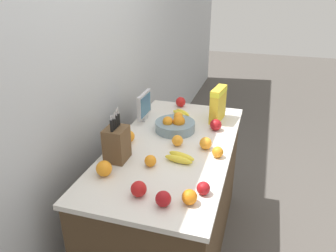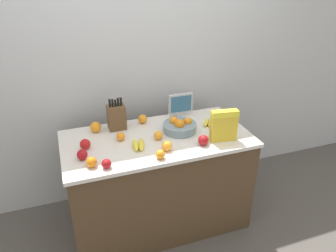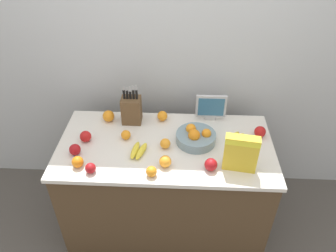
{
  "view_description": "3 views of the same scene",
  "coord_description": "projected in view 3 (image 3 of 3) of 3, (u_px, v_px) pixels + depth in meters",
  "views": [
    {
      "loc": [
        -1.8,
        -0.52,
        1.87
      ],
      "look_at": [
        -0.02,
        0.03,
        1.01
      ],
      "focal_mm": 35.0,
      "sensor_mm": 36.0,
      "label": 1
    },
    {
      "loc": [
        -0.68,
        -2.19,
        2.16
      ],
      "look_at": [
        0.07,
        -0.06,
        0.99
      ],
      "focal_mm": 35.0,
      "sensor_mm": 36.0,
      "label": 2
    },
    {
      "loc": [
        0.1,
        -1.74,
        2.36
      ],
      "look_at": [
        0.02,
        0.04,
        1.0
      ],
      "focal_mm": 35.0,
      "sensor_mm": 36.0,
      "label": 3
    }
  ],
  "objects": [
    {
      "name": "apple_rightmost",
      "position": [
        260.0,
        132.0,
        2.34
      ],
      "size": [
        0.08,
        0.08,
        0.08
      ],
      "primitive_type": "sphere",
      "color": "red",
      "rests_on": "counter"
    },
    {
      "name": "cereal_box",
      "position": [
        241.0,
        152.0,
        2.02
      ],
      "size": [
        0.22,
        0.1,
        0.25
      ],
      "rotation": [
        0.0,
        0.0,
        -0.15
      ],
      "color": "gold",
      "rests_on": "counter"
    },
    {
      "name": "apple_rear",
      "position": [
        211.0,
        165.0,
        2.07
      ],
      "size": [
        0.08,
        0.08,
        0.08
      ],
      "primitive_type": "sphere",
      "color": "#A31419",
      "rests_on": "counter"
    },
    {
      "name": "wall_back",
      "position": [
        170.0,
        51.0,
        2.5
      ],
      "size": [
        9.0,
        0.06,
        2.6
      ],
      "color": "silver",
      "rests_on": "ground_plane"
    },
    {
      "name": "apple_front",
      "position": [
        86.0,
        136.0,
        2.29
      ],
      "size": [
        0.08,
        0.08,
        0.08
      ],
      "primitive_type": "sphere",
      "color": "red",
      "rests_on": "counter"
    },
    {
      "name": "knife_block",
      "position": [
        132.0,
        110.0,
        2.44
      ],
      "size": [
        0.14,
        0.12,
        0.32
      ],
      "color": "brown",
      "rests_on": "counter"
    },
    {
      "name": "orange_near_bowl",
      "position": [
        166.0,
        144.0,
        2.24
      ],
      "size": [
        0.07,
        0.07,
        0.07
      ],
      "primitive_type": "sphere",
      "color": "orange",
      "rests_on": "counter"
    },
    {
      "name": "banana_bunch_left",
      "position": [
        138.0,
        151.0,
        2.2
      ],
      "size": [
        0.12,
        0.18,
        0.04
      ],
      "rotation": [
        0.0,
        0.0,
        1.41
      ],
      "color": "yellow",
      "rests_on": "counter"
    },
    {
      "name": "orange_back_center",
      "position": [
        78.0,
        162.0,
        2.09
      ],
      "size": [
        0.08,
        0.08,
        0.08
      ],
      "primitive_type": "sphere",
      "color": "orange",
      "rests_on": "counter"
    },
    {
      "name": "banana_bunch_right",
      "position": [
        236.0,
        138.0,
        2.32
      ],
      "size": [
        0.15,
        0.16,
        0.04
      ],
      "rotation": [
        0.0,
        0.0,
        1.06
      ],
      "color": "yellow",
      "rests_on": "counter"
    },
    {
      "name": "orange_mid_left",
      "position": [
        126.0,
        135.0,
        2.32
      ],
      "size": [
        0.07,
        0.07,
        0.07
      ],
      "primitive_type": "sphere",
      "color": "orange",
      "rests_on": "counter"
    },
    {
      "name": "counter",
      "position": [
        166.0,
        187.0,
        2.55
      ],
      "size": [
        1.51,
        0.76,
        0.87
      ],
      "color": "#4C3823",
      "rests_on": "ground_plane"
    },
    {
      "name": "orange_mid_right",
      "position": [
        151.0,
        171.0,
        2.03
      ],
      "size": [
        0.07,
        0.07,
        0.07
      ],
      "primitive_type": "sphere",
      "color": "orange",
      "rests_on": "counter"
    },
    {
      "name": "small_monitor",
      "position": [
        211.0,
        107.0,
        2.46
      ],
      "size": [
        0.23,
        0.03,
        0.21
      ],
      "color": "#B7B7BC",
      "rests_on": "counter"
    },
    {
      "name": "apple_near_bananas",
      "position": [
        91.0,
        168.0,
        2.05
      ],
      "size": [
        0.07,
        0.07,
        0.07
      ],
      "primitive_type": "sphere",
      "color": "#A31419",
      "rests_on": "counter"
    },
    {
      "name": "orange_front_left",
      "position": [
        108.0,
        116.0,
        2.48
      ],
      "size": [
        0.09,
        0.09,
        0.09
      ],
      "primitive_type": "sphere",
      "color": "orange",
      "rests_on": "counter"
    },
    {
      "name": "orange_by_cereal",
      "position": [
        162.0,
        116.0,
        2.49
      ],
      "size": [
        0.08,
        0.08,
        0.08
      ],
      "primitive_type": "sphere",
      "color": "orange",
      "rests_on": "counter"
    },
    {
      "name": "apple_by_knife_block",
      "position": [
        75.0,
        150.0,
        2.19
      ],
      "size": [
        0.08,
        0.08,
        0.08
      ],
      "primitive_type": "sphere",
      "color": "#A31419",
      "rests_on": "counter"
    },
    {
      "name": "fruit_bowl",
      "position": [
        196.0,
        137.0,
        2.29
      ],
      "size": [
        0.28,
        0.28,
        0.12
      ],
      "color": "gray",
      "rests_on": "counter"
    },
    {
      "name": "ground_plane",
      "position": [
        166.0,
        221.0,
        2.81
      ],
      "size": [
        14.0,
        14.0,
        0.0
      ],
      "primitive_type": "plane",
      "color": "#514C47"
    },
    {
      "name": "orange_front_right",
      "position": [
        165.0,
        161.0,
        2.09
      ],
      "size": [
        0.08,
        0.08,
        0.08
      ],
      "primitive_type": "sphere",
      "color": "orange",
      "rests_on": "counter"
    }
  ]
}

